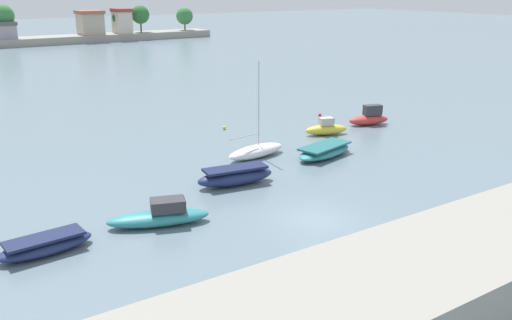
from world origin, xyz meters
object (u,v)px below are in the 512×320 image
object	(u,v)px
moored_boat_1	(160,216)
mooring_buoy_1	(320,115)
moored_boat_3	(256,151)
moored_boat_5	(326,129)
moored_boat_4	(324,151)
moored_boat_6	(369,118)
moored_boat_2	(235,176)
moored_boat_0	(45,245)
mooring_buoy_2	(224,128)

from	to	relation	value
moored_boat_1	mooring_buoy_1	bearing A→B (deg)	51.89
moored_boat_3	moored_boat_5	distance (m)	8.72
moored_boat_4	moored_boat_6	distance (m)	11.00
moored_boat_2	moored_boat_3	bearing A→B (deg)	52.33
moored_boat_2	mooring_buoy_1	world-z (taller)	moored_boat_2
moored_boat_4	moored_boat_5	xyz separation A→B (m)	(4.14, 4.69, 0.12)
moored_boat_0	moored_boat_1	size ratio (longest dim) A/B	0.83
moored_boat_1	moored_boat_6	bearing A→B (deg)	40.88
moored_boat_5	mooring_buoy_2	bearing A→B (deg)	153.92
moored_boat_2	moored_boat_3	xyz separation A→B (m)	(4.32, 4.15, -0.08)
moored_boat_3	moored_boat_6	xyz separation A→B (m)	(14.01, 2.60, 0.16)
moored_boat_0	moored_boat_2	size ratio (longest dim) A/B	0.88
moored_boat_5	mooring_buoy_1	size ratio (longest dim) A/B	12.15
moored_boat_5	mooring_buoy_2	size ratio (longest dim) A/B	12.25
mooring_buoy_1	moored_boat_5	bearing A→B (deg)	-125.41
moored_boat_3	moored_boat_6	distance (m)	14.25
moored_boat_0	moored_boat_1	xyz separation A→B (m)	(5.88, 0.02, 0.10)
moored_boat_1	moored_boat_2	distance (m)	7.23
moored_boat_0	mooring_buoy_1	xyz separation A→B (m)	(29.19, 14.92, -0.25)
mooring_buoy_1	mooring_buoy_2	world-z (taller)	mooring_buoy_1
moored_boat_4	mooring_buoy_2	xyz separation A→B (m)	(-2.11, 11.04, -0.26)
moored_boat_2	moored_boat_6	bearing A→B (deg)	28.71
moored_boat_6	mooring_buoy_2	distance (m)	13.16
moored_boat_2	moored_boat_6	size ratio (longest dim) A/B	1.30
moored_boat_4	mooring_buoy_1	bearing A→B (deg)	37.62
moored_boat_5	mooring_buoy_2	world-z (taller)	moored_boat_5
moored_boat_3	moored_boat_0	bearing A→B (deg)	-164.57
moored_boat_3	mooring_buoy_2	xyz separation A→B (m)	(2.21, 8.42, -0.33)
moored_boat_2	moored_boat_4	bearing A→B (deg)	18.56
moored_boat_4	moored_boat_3	bearing A→B (deg)	134.75
moored_boat_5	mooring_buoy_2	xyz separation A→B (m)	(-6.26, 6.34, -0.39)
mooring_buoy_1	moored_boat_6	bearing A→B (deg)	-72.80
moored_boat_1	moored_boat_4	bearing A→B (deg)	36.22
moored_boat_1	mooring_buoy_2	bearing A→B (deg)	69.44
moored_boat_2	mooring_buoy_2	xyz separation A→B (m)	(6.54, 12.57, -0.40)
moored_boat_2	moored_boat_5	size ratio (longest dim) A/B	1.37
moored_boat_2	mooring_buoy_2	world-z (taller)	moored_boat_2
moored_boat_3	mooring_buoy_1	bearing A→B (deg)	23.63
moored_boat_0	moored_boat_6	distance (m)	32.30
moored_boat_0	moored_boat_3	bearing A→B (deg)	19.28
moored_boat_3	mooring_buoy_1	size ratio (longest dim) A/B	22.38
moored_boat_0	mooring_buoy_2	distance (m)	24.60
moored_boat_2	mooring_buoy_1	distance (m)	20.52
moored_boat_3	moored_boat_5	bearing A→B (deg)	5.77
moored_boat_1	moored_boat_4	distance (m)	15.88
moored_boat_2	moored_boat_0	bearing A→B (deg)	-157.48
moored_boat_6	mooring_buoy_1	size ratio (longest dim) A/B	12.76
mooring_buoy_1	moored_boat_2	bearing A→B (deg)	-144.82
moored_boat_5	moored_boat_4	bearing A→B (deg)	-112.13
moored_boat_0	moored_boat_2	bearing A→B (deg)	9.88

